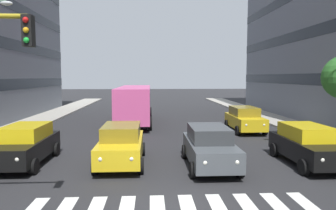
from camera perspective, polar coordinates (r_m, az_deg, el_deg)
The scene contains 6 objects.
car_0 at distance 15.06m, azimuth 24.07°, elevation -6.58°, with size 2.02×4.44×1.72m.
car_1 at distance 13.53m, azimuth 7.55°, elevation -7.47°, with size 2.02×4.44×1.72m.
car_2 at distance 14.01m, azimuth -8.50°, elevation -7.04°, with size 2.02×4.44×1.72m.
car_3 at distance 15.13m, azimuth -24.61°, elevation -6.55°, with size 2.02×4.44×1.72m.
car_row2_0 at distance 22.60m, azimuth 13.78°, elevation -2.48°, with size 2.02×4.44×1.72m.
bus_behind_traffic at distance 26.02m, azimuth -6.07°, elevation 0.79°, with size 2.78×10.50×3.00m.
Camera 1 is at (0.64, 8.42, 3.84)m, focal length 33.44 mm.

